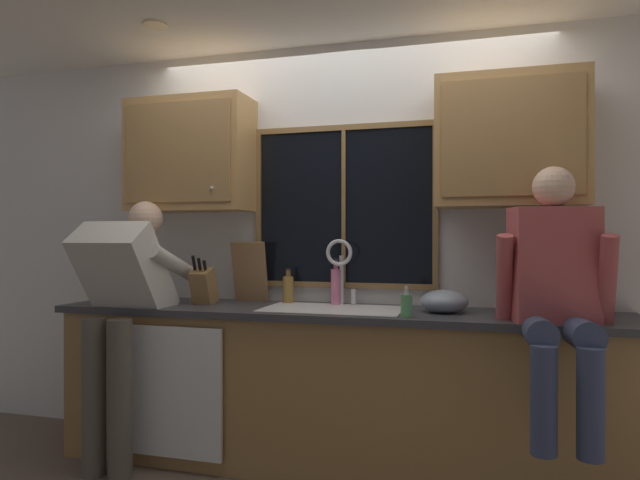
# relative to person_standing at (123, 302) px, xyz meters

# --- Properties ---
(back_wall) EXTENTS (5.63, 0.12, 2.55)m
(back_wall) POSITION_rel_person_standing_xyz_m (1.18, 0.67, 0.32)
(back_wall) COLOR silver
(back_wall) RESTS_ON floor
(ceiling_downlight_left) EXTENTS (0.14, 0.14, 0.01)m
(ceiling_downlight_left) POSITION_rel_person_standing_xyz_m (0.21, 0.01, 1.58)
(ceiling_downlight_left) COLOR #FFEAB2
(window_glass) EXTENTS (1.10, 0.02, 0.95)m
(window_glass) POSITION_rel_person_standing_xyz_m (1.17, 0.60, 0.57)
(window_glass) COLOR black
(window_frame_top) EXTENTS (1.17, 0.02, 0.04)m
(window_frame_top) POSITION_rel_person_standing_xyz_m (1.17, 0.59, 1.06)
(window_frame_top) COLOR olive
(window_frame_bottom) EXTENTS (1.17, 0.02, 0.04)m
(window_frame_bottom) POSITION_rel_person_standing_xyz_m (1.17, 0.59, 0.07)
(window_frame_bottom) COLOR olive
(window_frame_left) EXTENTS (0.03, 0.02, 0.95)m
(window_frame_left) POSITION_rel_person_standing_xyz_m (0.60, 0.59, 0.57)
(window_frame_left) COLOR olive
(window_frame_right) EXTENTS (0.03, 0.02, 0.95)m
(window_frame_right) POSITION_rel_person_standing_xyz_m (1.74, 0.59, 0.57)
(window_frame_right) COLOR olive
(window_mullion_center) EXTENTS (0.02, 0.02, 0.95)m
(window_mullion_center) POSITION_rel_person_standing_xyz_m (1.17, 0.59, 0.57)
(window_mullion_center) COLOR olive
(lower_cabinet_run) EXTENTS (3.23, 0.58, 0.88)m
(lower_cabinet_run) POSITION_rel_person_standing_xyz_m (1.18, 0.32, -0.52)
(lower_cabinet_run) COLOR #A07744
(lower_cabinet_run) RESTS_ON floor
(countertop) EXTENTS (3.29, 0.62, 0.04)m
(countertop) POSITION_rel_person_standing_xyz_m (1.18, 0.30, -0.06)
(countertop) COLOR #38383D
(countertop) RESTS_ON lower_cabinet_run
(dishwasher_front) EXTENTS (0.60, 0.02, 0.74)m
(dishwasher_front) POSITION_rel_person_standing_xyz_m (0.32, 0.00, -0.50)
(dishwasher_front) COLOR white
(upper_cabinet_left) EXTENTS (0.80, 0.36, 0.72)m
(upper_cabinet_left) POSITION_rel_person_standing_xyz_m (0.19, 0.44, 0.90)
(upper_cabinet_left) COLOR #B2844C
(upper_cabinet_right) EXTENTS (0.80, 0.36, 0.72)m
(upper_cabinet_right) POSITION_rel_person_standing_xyz_m (2.15, 0.44, 0.90)
(upper_cabinet_right) COLOR #B2844C
(sink) EXTENTS (0.80, 0.46, 0.21)m
(sink) POSITION_rel_person_standing_xyz_m (1.17, 0.31, -0.14)
(sink) COLOR silver
(sink) RESTS_ON lower_cabinet_run
(faucet) EXTENTS (0.18, 0.09, 0.40)m
(faucet) POSITION_rel_person_standing_xyz_m (1.18, 0.49, 0.21)
(faucet) COLOR silver
(faucet) RESTS_ON countertop
(person_standing) EXTENTS (0.53, 0.69, 1.56)m
(person_standing) POSITION_rel_person_standing_xyz_m (0.00, 0.00, 0.00)
(person_standing) COLOR #595147
(person_standing) RESTS_ON floor
(person_sitting_on_counter) EXTENTS (0.54, 0.64, 1.26)m
(person_sitting_on_counter) POSITION_rel_person_standing_xyz_m (2.34, 0.04, 0.14)
(person_sitting_on_counter) COLOR #384260
(person_sitting_on_counter) RESTS_ON countertop
(knife_block) EXTENTS (0.12, 0.18, 0.32)m
(knife_block) POSITION_rel_person_standing_xyz_m (0.35, 0.31, 0.07)
(knife_block) COLOR olive
(knife_block) RESTS_ON countertop
(cutting_board) EXTENTS (0.23, 0.10, 0.39)m
(cutting_board) POSITION_rel_person_standing_xyz_m (0.57, 0.52, 0.15)
(cutting_board) COLOR #997047
(cutting_board) RESTS_ON countertop
(mixing_bowl) EXTENTS (0.26, 0.26, 0.13)m
(mixing_bowl) POSITION_rel_person_standing_xyz_m (1.80, 0.34, 0.02)
(mixing_bowl) COLOR #8C99A8
(mixing_bowl) RESTS_ON countertop
(soap_dispenser) EXTENTS (0.06, 0.07, 0.16)m
(soap_dispenser) POSITION_rel_person_standing_xyz_m (1.63, 0.09, 0.02)
(soap_dispenser) COLOR #59A566
(soap_dispenser) RESTS_ON countertop
(bottle_green_glass) EXTENTS (0.07, 0.07, 0.22)m
(bottle_green_glass) POSITION_rel_person_standing_xyz_m (0.84, 0.51, 0.05)
(bottle_green_glass) COLOR olive
(bottle_green_glass) RESTS_ON countertop
(bottle_tall_clear) EXTENTS (0.06, 0.06, 0.28)m
(bottle_tall_clear) POSITION_rel_person_standing_xyz_m (1.14, 0.52, 0.08)
(bottle_tall_clear) COLOR pink
(bottle_tall_clear) RESTS_ON countertop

